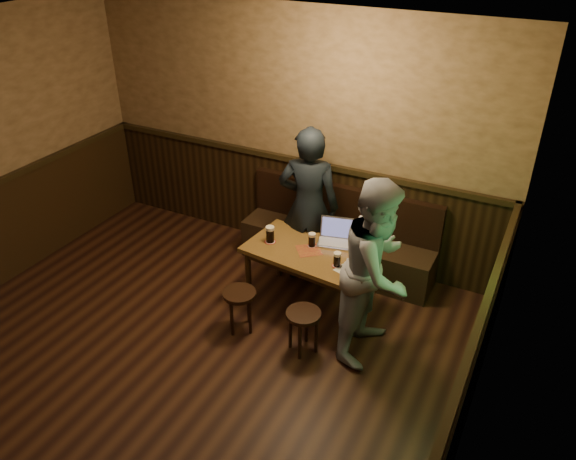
# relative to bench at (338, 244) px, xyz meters

# --- Properties ---
(room) EXTENTS (5.04, 6.04, 2.84)m
(room) POSITION_rel_bench_xyz_m (-0.69, -2.53, 0.89)
(room) COLOR black
(room) RESTS_ON ground
(bench) EXTENTS (2.20, 0.50, 0.95)m
(bench) POSITION_rel_bench_xyz_m (0.00, 0.00, 0.00)
(bench) COLOR black
(bench) RESTS_ON ground
(pub_table) EXTENTS (1.31, 0.84, 0.67)m
(pub_table) POSITION_rel_bench_xyz_m (-0.00, -0.78, 0.27)
(pub_table) COLOR brown
(pub_table) RESTS_ON ground
(stool_left) EXTENTS (0.38, 0.38, 0.44)m
(stool_left) POSITION_rel_bench_xyz_m (-0.43, -1.43, 0.04)
(stool_left) COLOR black
(stool_left) RESTS_ON ground
(stool_right) EXTENTS (0.38, 0.38, 0.44)m
(stool_right) POSITION_rel_bench_xyz_m (0.25, -1.43, 0.04)
(stool_right) COLOR black
(stool_right) RESTS_ON ground
(pint_left) EXTENTS (0.11, 0.11, 0.18)m
(pint_left) POSITION_rel_bench_xyz_m (-0.42, -0.81, 0.44)
(pint_left) COLOR #A31714
(pint_left) RESTS_ON pub_table
(pint_mid) EXTENTS (0.10, 0.10, 0.15)m
(pint_mid) POSITION_rel_bench_xyz_m (-0.01, -0.70, 0.43)
(pint_mid) COLOR #A31714
(pint_mid) RESTS_ON pub_table
(pint_right) EXTENTS (0.10, 0.10, 0.15)m
(pint_right) POSITION_rel_bench_xyz_m (0.35, -0.91, 0.43)
(pint_right) COLOR #A31714
(pint_right) RESTS_ON pub_table
(laptop) EXTENTS (0.38, 0.34, 0.24)m
(laptop) POSITION_rel_bench_xyz_m (0.17, -0.50, 0.42)
(laptop) COLOR silver
(laptop) RESTS_ON pub_table
(menu) EXTENTS (0.26, 0.21, 0.00)m
(menu) POSITION_rel_bench_xyz_m (0.47, -0.96, 0.36)
(menu) COLOR silver
(menu) RESTS_ON pub_table
(person_suit) EXTENTS (0.73, 0.57, 1.77)m
(person_suit) POSITION_rel_bench_xyz_m (-0.22, -0.32, 0.57)
(person_suit) COLOR black
(person_suit) RESTS_ON ground
(person_grey) EXTENTS (0.71, 0.88, 1.73)m
(person_grey) POSITION_rel_bench_xyz_m (0.80, -1.09, 0.56)
(person_grey) COLOR gray
(person_grey) RESTS_ON ground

